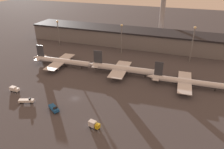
{
  "coord_description": "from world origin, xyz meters",
  "views": [
    {
      "loc": [
        49.87,
        -84.03,
        61.64
      ],
      "look_at": [
        12.81,
        21.34,
        6.0
      ],
      "focal_mm": 35.0,
      "sensor_mm": 36.0,
      "label": 1
    }
  ],
  "objects_px": {
    "airplane_1": "(123,69)",
    "control_tower": "(163,9)",
    "service_vehicle_1": "(94,124)",
    "service_vehicle_4": "(54,108)",
    "airplane_2": "(187,82)",
    "airplane_0": "(62,61)",
    "service_vehicle_3": "(27,101)",
    "service_vehicle_0": "(14,89)"
  },
  "relations": [
    {
      "from": "service_vehicle_1",
      "to": "service_vehicle_4",
      "type": "relative_size",
      "value": 0.75
    },
    {
      "from": "airplane_1",
      "to": "service_vehicle_4",
      "type": "bearing_deg",
      "value": -114.16
    },
    {
      "from": "airplane_2",
      "to": "service_vehicle_0",
      "type": "bearing_deg",
      "value": -159.74
    },
    {
      "from": "airplane_0",
      "to": "service_vehicle_0",
      "type": "xyz_separation_m",
      "value": [
        -6.57,
        -38.75,
        -1.7
      ]
    },
    {
      "from": "airplane_1",
      "to": "service_vehicle_0",
      "type": "distance_m",
      "value": 63.58
    },
    {
      "from": "service_vehicle_0",
      "to": "service_vehicle_4",
      "type": "xyz_separation_m",
      "value": [
        30.21,
        -8.17,
        -0.23
      ]
    },
    {
      "from": "service_vehicle_1",
      "to": "service_vehicle_3",
      "type": "height_order",
      "value": "service_vehicle_1"
    },
    {
      "from": "service_vehicle_1",
      "to": "service_vehicle_0",
      "type": "bearing_deg",
      "value": 177.79
    },
    {
      "from": "airplane_0",
      "to": "service_vehicle_1",
      "type": "height_order",
      "value": "airplane_0"
    },
    {
      "from": "service_vehicle_1",
      "to": "airplane_2",
      "type": "bearing_deg",
      "value": 66.19
    },
    {
      "from": "airplane_2",
      "to": "service_vehicle_3",
      "type": "bearing_deg",
      "value": -152.0
    },
    {
      "from": "airplane_0",
      "to": "airplane_1",
      "type": "xyz_separation_m",
      "value": [
        42.93,
        1.1,
        0.35
      ]
    },
    {
      "from": "service_vehicle_3",
      "to": "control_tower",
      "type": "height_order",
      "value": "control_tower"
    },
    {
      "from": "airplane_1",
      "to": "service_vehicle_4",
      "type": "distance_m",
      "value": 51.8
    },
    {
      "from": "airplane_2",
      "to": "service_vehicle_1",
      "type": "xyz_separation_m",
      "value": [
        -35.69,
        -49.95,
        -1.25
      ]
    },
    {
      "from": "service_vehicle_0",
      "to": "service_vehicle_1",
      "type": "relative_size",
      "value": 0.98
    },
    {
      "from": "airplane_0",
      "to": "service_vehicle_0",
      "type": "height_order",
      "value": "airplane_0"
    },
    {
      "from": "airplane_2",
      "to": "control_tower",
      "type": "distance_m",
      "value": 97.94
    },
    {
      "from": "airplane_0",
      "to": "service_vehicle_1",
      "type": "xyz_separation_m",
      "value": [
        46.43,
        -51.91,
        -1.48
      ]
    },
    {
      "from": "service_vehicle_0",
      "to": "service_vehicle_4",
      "type": "bearing_deg",
      "value": -13.14
    },
    {
      "from": "service_vehicle_0",
      "to": "service_vehicle_3",
      "type": "xyz_separation_m",
      "value": [
        13.62,
        -7.02,
        -0.25
      ]
    },
    {
      "from": "service_vehicle_0",
      "to": "service_vehicle_3",
      "type": "distance_m",
      "value": 15.33
    },
    {
      "from": "airplane_0",
      "to": "service_vehicle_4",
      "type": "bearing_deg",
      "value": -65.53
    },
    {
      "from": "airplane_2",
      "to": "service_vehicle_1",
      "type": "distance_m",
      "value": 61.41
    },
    {
      "from": "service_vehicle_0",
      "to": "service_vehicle_1",
      "type": "height_order",
      "value": "service_vehicle_1"
    },
    {
      "from": "service_vehicle_4",
      "to": "control_tower",
      "type": "relative_size",
      "value": 0.15
    },
    {
      "from": "airplane_1",
      "to": "service_vehicle_3",
      "type": "height_order",
      "value": "airplane_1"
    },
    {
      "from": "airplane_2",
      "to": "airplane_0",
      "type": "bearing_deg",
      "value": 176.36
    },
    {
      "from": "airplane_2",
      "to": "service_vehicle_4",
      "type": "bearing_deg",
      "value": -144.72
    },
    {
      "from": "airplane_0",
      "to": "airplane_2",
      "type": "relative_size",
      "value": 0.98
    },
    {
      "from": "airplane_0",
      "to": "service_vehicle_0",
      "type": "bearing_deg",
      "value": -101.89
    },
    {
      "from": "airplane_1",
      "to": "service_vehicle_3",
      "type": "distance_m",
      "value": 59.06
    },
    {
      "from": "airplane_0",
      "to": "airplane_1",
      "type": "distance_m",
      "value": 42.94
    },
    {
      "from": "service_vehicle_0",
      "to": "service_vehicle_3",
      "type": "bearing_deg",
      "value": -25.26
    },
    {
      "from": "airplane_1",
      "to": "service_vehicle_1",
      "type": "xyz_separation_m",
      "value": [
        3.5,
        -53.01,
        -1.83
      ]
    },
    {
      "from": "airplane_2",
      "to": "service_vehicle_4",
      "type": "xyz_separation_m",
      "value": [
        -58.49,
        -44.96,
        -1.7
      ]
    },
    {
      "from": "airplane_1",
      "to": "control_tower",
      "type": "bearing_deg",
      "value": 80.67
    },
    {
      "from": "airplane_1",
      "to": "control_tower",
      "type": "distance_m",
      "value": 91.29
    },
    {
      "from": "service_vehicle_1",
      "to": "control_tower",
      "type": "height_order",
      "value": "control_tower"
    },
    {
      "from": "service_vehicle_0",
      "to": "service_vehicle_3",
      "type": "relative_size",
      "value": 0.68
    },
    {
      "from": "control_tower",
      "to": "service_vehicle_0",
      "type": "bearing_deg",
      "value": -115.34
    },
    {
      "from": "airplane_1",
      "to": "service_vehicle_0",
      "type": "xyz_separation_m",
      "value": [
        -49.5,
        -39.85,
        -2.04
      ]
    }
  ]
}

